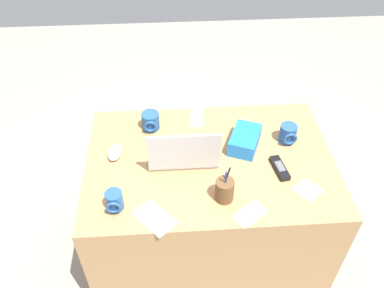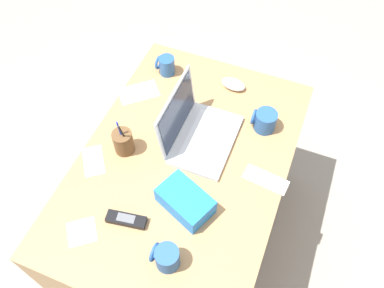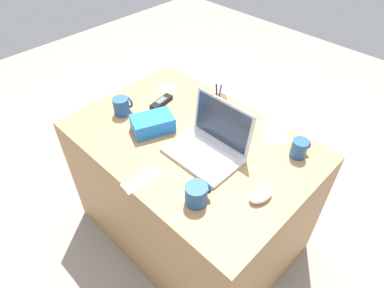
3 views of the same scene
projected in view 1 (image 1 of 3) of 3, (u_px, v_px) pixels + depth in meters
ground_plane at (206, 248)px, 2.33m from camera, size 6.00×6.00×0.00m
desk at (208, 209)px, 2.08m from camera, size 1.15×0.79×0.74m
laptop at (184, 152)px, 1.80m from camera, size 0.32×0.25×0.23m
computer_mouse at (115, 152)px, 1.84m from camera, size 0.08×0.12×0.04m
coffee_mug_white at (288, 134)px, 1.89m from camera, size 0.08×0.09×0.09m
coffee_mug_tall at (151, 121)px, 1.96m from camera, size 0.09×0.10×0.09m
coffee_mug_spare at (114, 201)px, 1.59m from camera, size 0.07×0.08×0.09m
cordless_phone at (280, 168)px, 1.77m from camera, size 0.07×0.15×0.03m
pen_holder at (225, 190)px, 1.62m from camera, size 0.08×0.08×0.17m
snack_bag at (245, 140)px, 1.87m from camera, size 0.19×0.23×0.08m
paper_note_near_laptop at (250, 214)px, 1.60m from camera, size 0.16×0.14×0.00m
paper_note_left at (196, 116)px, 2.06m from camera, size 0.09×0.18×0.00m
paper_note_right at (308, 190)px, 1.69m from camera, size 0.13×0.14×0.00m
paper_note_front at (155, 218)px, 1.58m from camera, size 0.19×0.19×0.00m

